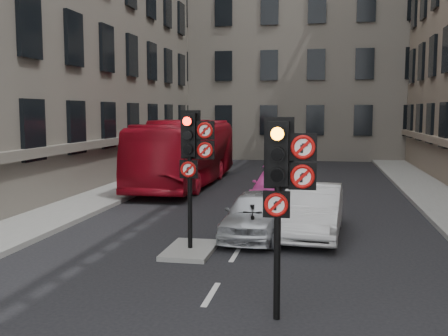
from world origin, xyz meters
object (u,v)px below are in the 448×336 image
(signal_far, at_px, (193,149))
(motorcyclist, at_px, (285,191))
(bus_red, at_px, (186,152))
(signal_near, at_px, (283,175))
(car_silver, at_px, (255,214))
(motorcycle, at_px, (252,226))
(info_sign, at_px, (190,190))
(car_white, at_px, (313,210))
(car_pink, at_px, (277,186))

(signal_far, xyz_separation_m, motorcyclist, (2.01, 5.19, -1.80))
(bus_red, bearing_deg, signal_near, -69.89)
(signal_far, relative_size, car_silver, 0.90)
(signal_near, relative_size, motorcyclist, 1.98)
(bus_red, relative_size, motorcyclist, 6.43)
(motorcycle, height_order, info_sign, info_sign)
(bus_red, bearing_deg, signal_far, -74.66)
(signal_far, bearing_deg, motorcycle, 36.56)
(car_white, relative_size, info_sign, 2.06)
(signal_far, xyz_separation_m, car_white, (3.02, 2.52, -1.95))
(car_silver, height_order, motorcyclist, motorcyclist)
(signal_near, xyz_separation_m, car_white, (0.42, 6.52, -1.83))
(car_pink, height_order, motorcycle, car_pink)
(car_silver, distance_m, bus_red, 11.30)
(signal_near, height_order, car_silver, signal_near)
(bus_red, xyz_separation_m, motorcyclist, (5.40, -7.02, -0.71))
(signal_far, bearing_deg, car_silver, 55.61)
(signal_far, bearing_deg, signal_near, -56.98)
(signal_far, distance_m, car_white, 4.39)
(car_white, height_order, bus_red, bus_red)
(car_silver, relative_size, motorcycle, 2.23)
(car_silver, relative_size, car_white, 0.88)
(signal_far, xyz_separation_m, motorcycle, (1.41, 1.05, -2.16))
(bus_red, bearing_deg, motorcyclist, -52.60)
(signal_near, height_order, motorcyclist, signal_near)
(motorcycle, bearing_deg, car_silver, 84.10)
(signal_near, distance_m, motorcyclist, 9.36)
(bus_red, bearing_deg, info_sign, -74.96)
(signal_near, distance_m, bus_red, 17.31)
(signal_near, height_order, motorcycle, signal_near)
(signal_far, xyz_separation_m, bus_red, (-3.39, 12.21, -1.08))
(signal_near, height_order, info_sign, signal_near)
(signal_near, height_order, bus_red, signal_near)
(car_silver, height_order, motorcycle, car_silver)
(motorcycle, bearing_deg, bus_red, 105.20)
(car_pink, height_order, info_sign, info_sign)
(signal_near, bearing_deg, signal_far, 123.02)
(signal_far, distance_m, info_sign, 1.40)
(signal_near, xyz_separation_m, info_sign, (-2.87, 4.74, -1.04))
(info_sign, bearing_deg, motorcyclist, 60.00)
(motorcycle, bearing_deg, signal_near, -84.78)
(motorcycle, distance_m, info_sign, 1.98)
(car_silver, relative_size, motorcyclist, 2.21)
(car_pink, distance_m, motorcycle, 6.77)
(signal_near, relative_size, car_silver, 0.90)
(car_white, bearing_deg, signal_near, -89.97)
(car_white, bearing_deg, car_pink, 109.82)
(motorcycle, bearing_deg, info_sign, -177.68)
(info_sign, bearing_deg, signal_far, -72.85)
(car_pink, bearing_deg, signal_far, -101.16)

